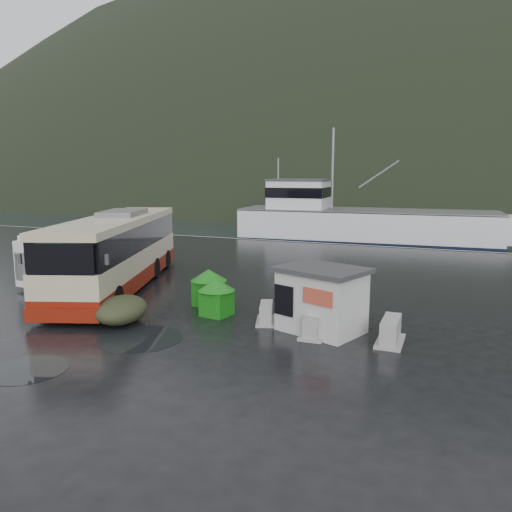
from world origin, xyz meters
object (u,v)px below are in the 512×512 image
at_px(waste_bin_left, 217,315).
at_px(waste_bin_right, 209,305).
at_px(fishing_trawler, 365,232).
at_px(white_van, 81,280).
at_px(ticket_kiosk, 321,331).
at_px(jersey_barrier_b, 266,322).
at_px(jersey_barrier_c, 315,335).
at_px(dome_tent, 122,322).
at_px(jersey_barrier_a, 390,343).
at_px(coach_bus, 119,287).

xyz_separation_m(waste_bin_left, waste_bin_right, (-0.99, 1.28, 0.00)).
bearing_deg(waste_bin_right, fishing_trawler, 86.57).
bearing_deg(white_van, ticket_kiosk, -10.11).
height_order(jersey_barrier_b, jersey_barrier_c, jersey_barrier_c).
bearing_deg(dome_tent, ticket_kiosk, 13.99).
relative_size(white_van, waste_bin_left, 4.30).
distance_m(white_van, jersey_barrier_a, 16.58).
height_order(coach_bus, dome_tent, coach_bus).
xyz_separation_m(waste_bin_right, jersey_barrier_a, (7.72, -2.02, 0.00)).
relative_size(waste_bin_right, ticket_kiosk, 0.52).
height_order(dome_tent, ticket_kiosk, ticket_kiosk).
bearing_deg(dome_tent, fishing_trawler, 83.58).
xyz_separation_m(coach_bus, jersey_barrier_b, (8.71, -2.72, 0.00)).
distance_m(jersey_barrier_b, jersey_barrier_c, 2.24).
distance_m(jersey_barrier_a, fishing_trawler, 31.19).
bearing_deg(white_van, waste_bin_left, -14.24).
bearing_deg(ticket_kiosk, coach_bus, -174.94).
xyz_separation_m(ticket_kiosk, jersey_barrier_a, (2.43, -0.37, 0.00)).
bearing_deg(jersey_barrier_b, jersey_barrier_a, -7.69).
relative_size(jersey_barrier_a, jersey_barrier_c, 1.01).
bearing_deg(ticket_kiosk, jersey_barrier_b, -166.30).
distance_m(coach_bus, jersey_barrier_c, 11.37).
height_order(ticket_kiosk, fishing_trawler, fishing_trawler).
xyz_separation_m(waste_bin_left, ticket_kiosk, (4.29, -0.37, 0.00)).
xyz_separation_m(white_van, dome_tent, (6.50, -5.33, 0.00)).
relative_size(waste_bin_left, dome_tent, 0.58).
distance_m(white_van, waste_bin_left, 9.91).
bearing_deg(ticket_kiosk, waste_bin_right, -177.01).
distance_m(white_van, fishing_trawler, 28.55).
height_order(white_van, waste_bin_left, white_van).
distance_m(coach_bus, dome_tent, 6.04).
bearing_deg(coach_bus, jersey_barrier_b, -36.72).
distance_m(dome_tent, jersey_barrier_c, 7.22).
bearing_deg(dome_tent, jersey_barrier_b, 22.19).
bearing_deg(coach_bus, dome_tent, -71.50).
height_order(dome_tent, jersey_barrier_c, dome_tent).
height_order(waste_bin_right, jersey_barrier_c, waste_bin_right).
height_order(waste_bin_right, dome_tent, waste_bin_right).
xyz_separation_m(jersey_barrier_c, fishing_trawler, (-3.50, 30.77, 0.00)).
bearing_deg(dome_tent, white_van, 140.67).
relative_size(jersey_barrier_b, jersey_barrier_c, 0.87).
relative_size(dome_tent, jersey_barrier_a, 1.51).
relative_size(white_van, fishing_trawler, 0.23).
height_order(jersey_barrier_b, fishing_trawler, fishing_trawler).
relative_size(white_van, jersey_barrier_a, 3.77).
distance_m(waste_bin_right, ticket_kiosk, 5.54).
bearing_deg(jersey_barrier_a, jersey_barrier_b, 172.31).
height_order(waste_bin_left, dome_tent, waste_bin_left).
distance_m(coach_bus, ticket_kiosk, 11.28).
distance_m(waste_bin_right, jersey_barrier_a, 7.98).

